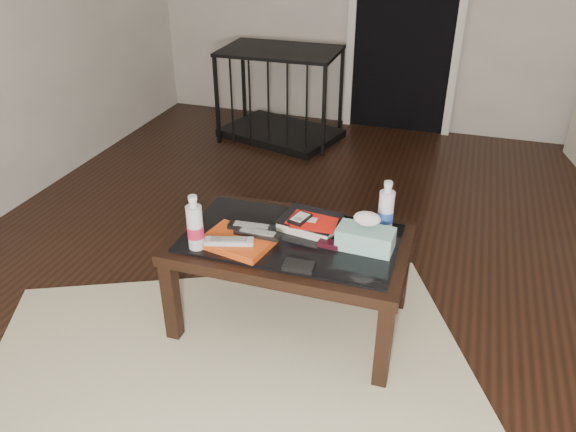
% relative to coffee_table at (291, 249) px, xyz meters
% --- Properties ---
extents(ground, '(5.00, 5.00, 0.00)m').
position_rel_coffee_table_xyz_m(ground, '(0.49, 0.23, -0.40)').
color(ground, black).
rests_on(ground, ground).
extents(doorway, '(0.90, 0.08, 2.07)m').
position_rel_coffee_table_xyz_m(doorway, '(0.09, 2.70, 0.63)').
color(doorway, black).
rests_on(doorway, ground).
extents(coffee_table, '(1.00, 0.60, 0.46)m').
position_rel_coffee_table_xyz_m(coffee_table, '(0.00, 0.00, 0.00)').
color(coffee_table, black).
rests_on(coffee_table, ground).
extents(rug, '(2.44, 2.20, 0.01)m').
position_rel_coffee_table_xyz_m(rug, '(-0.11, -0.46, -0.39)').
color(rug, '#BCB392').
rests_on(rug, ground).
extents(pet_crate, '(1.03, 0.83, 0.71)m').
position_rel_coffee_table_xyz_m(pet_crate, '(-0.78, 2.20, -0.17)').
color(pet_crate, black).
rests_on(pet_crate, ground).
extents(magazines, '(0.32, 0.26, 0.03)m').
position_rel_coffee_table_xyz_m(magazines, '(-0.19, -0.12, 0.08)').
color(magazines, '#C94412').
rests_on(magazines, coffee_table).
extents(remote_silver, '(0.21, 0.10, 0.02)m').
position_rel_coffee_table_xyz_m(remote_silver, '(-0.21, -0.17, 0.11)').
color(remote_silver, silver).
rests_on(remote_silver, magazines).
extents(remote_black_front, '(0.20, 0.05, 0.02)m').
position_rel_coffee_table_xyz_m(remote_black_front, '(-0.12, -0.08, 0.11)').
color(remote_black_front, black).
rests_on(remote_black_front, magazines).
extents(remote_black_back, '(0.20, 0.07, 0.02)m').
position_rel_coffee_table_xyz_m(remote_black_back, '(-0.17, -0.04, 0.11)').
color(remote_black_back, black).
rests_on(remote_black_back, magazines).
extents(textbook, '(0.28, 0.24, 0.05)m').
position_rel_coffee_table_xyz_m(textbook, '(0.06, 0.10, 0.09)').
color(textbook, black).
rests_on(textbook, coffee_table).
extents(dvd_mailers, '(0.20, 0.16, 0.01)m').
position_rel_coffee_table_xyz_m(dvd_mailers, '(0.07, 0.08, 0.11)').
color(dvd_mailers, red).
rests_on(dvd_mailers, textbook).
extents(ipod, '(0.09, 0.12, 0.02)m').
position_rel_coffee_table_xyz_m(ipod, '(0.02, 0.06, 0.12)').
color(ipod, black).
rests_on(ipod, dvd_mailers).
extents(flip_phone, '(0.09, 0.05, 0.02)m').
position_rel_coffee_table_xyz_m(flip_phone, '(0.17, -0.02, 0.08)').
color(flip_phone, black).
rests_on(flip_phone, coffee_table).
extents(wallet, '(0.12, 0.07, 0.02)m').
position_rel_coffee_table_xyz_m(wallet, '(0.10, -0.21, 0.07)').
color(wallet, black).
rests_on(wallet, coffee_table).
extents(water_bottle_left, '(0.08, 0.08, 0.24)m').
position_rel_coffee_table_xyz_m(water_bottle_left, '(-0.35, -0.20, 0.18)').
color(water_bottle_left, silver).
rests_on(water_bottle_left, coffee_table).
extents(water_bottle_right, '(0.08, 0.08, 0.24)m').
position_rel_coffee_table_xyz_m(water_bottle_right, '(0.37, 0.17, 0.18)').
color(water_bottle_right, white).
rests_on(water_bottle_right, coffee_table).
extents(tissue_box, '(0.24, 0.13, 0.09)m').
position_rel_coffee_table_xyz_m(tissue_box, '(0.32, 0.01, 0.11)').
color(tissue_box, teal).
rests_on(tissue_box, coffee_table).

